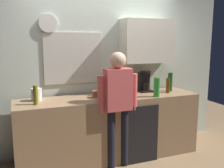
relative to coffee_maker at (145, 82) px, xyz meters
name	(u,v)px	position (x,y,z in m)	size (l,w,h in m)	color
ground_plane	(117,166)	(-0.66, -0.48, -1.08)	(8.00, 8.00, 0.00)	#8C6D4C
kitchen_counter	(110,127)	(-0.66, -0.18, -0.61)	(2.68, 0.64, 0.94)	#937251
dishwasher_panel	(140,135)	(-0.33, -0.51, -0.66)	(0.56, 0.02, 0.84)	black
back_wall_assembly	(106,65)	(-0.57, 0.22, 0.28)	(4.28, 0.42, 2.60)	silver
coffee_maker	(145,82)	(0.00, 0.00, 0.00)	(0.20, 0.20, 0.33)	black
bottle_green_wine	(170,82)	(0.40, -0.12, 0.00)	(0.07, 0.07, 0.30)	#195923
bottle_amber_beer	(168,85)	(0.29, -0.22, -0.03)	(0.06, 0.06, 0.23)	brown
bottle_red_vinegar	(122,92)	(-0.57, -0.39, -0.04)	(0.06, 0.06, 0.22)	maroon
bottle_dark_sauce	(100,90)	(-0.78, -0.04, -0.06)	(0.06, 0.06, 0.18)	black
bottle_olive_oil	(36,95)	(-1.71, -0.26, -0.02)	(0.06, 0.06, 0.25)	olive
bottle_clear_soda	(157,87)	(-0.03, -0.41, -0.01)	(0.09, 0.09, 0.28)	#2D8C33
cup_terracotta_mug	(95,94)	(-0.88, -0.12, -0.10)	(0.08, 0.08, 0.09)	#B26647
potted_plant	(104,89)	(-0.76, -0.22, -0.01)	(0.15, 0.15, 0.23)	#9E5638
dish_soap	(107,89)	(-0.64, 0.03, -0.07)	(0.06, 0.06, 0.18)	yellow
storage_canister	(37,95)	(-1.68, -0.04, -0.06)	(0.14, 0.14, 0.17)	silver
person_at_sink	(118,100)	(-0.66, -0.48, -0.13)	(0.57, 0.22, 1.60)	black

